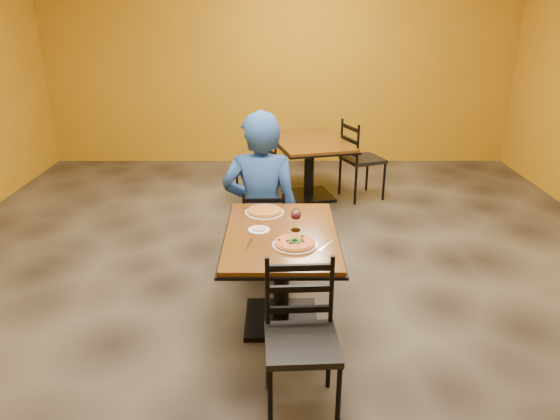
{
  "coord_description": "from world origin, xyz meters",
  "views": [
    {
      "loc": [
        -0.02,
        -3.92,
        2.27
      ],
      "look_at": [
        -0.01,
        -0.3,
        0.85
      ],
      "focal_mm": 33.2,
      "sensor_mm": 36.0,
      "label": 1
    }
  ],
  "objects_px": {
    "plate_far": "(265,213)",
    "pizza_far": "(265,211)",
    "diner": "(261,192)",
    "table_main": "(281,257)",
    "chair_second_left": "(256,162)",
    "pizza_main": "(295,243)",
    "table_second": "(309,155)",
    "chair_main_near": "(302,345)",
    "chair_main_far": "(264,230)",
    "chair_second_right": "(363,160)",
    "plate_main": "(295,245)",
    "wine_glass": "(296,219)",
    "side_plate": "(259,230)"
  },
  "relations": [
    {
      "from": "pizza_main",
      "to": "pizza_far",
      "type": "bearing_deg",
      "value": 110.31
    },
    {
      "from": "table_main",
      "to": "pizza_far",
      "type": "relative_size",
      "value": 4.39
    },
    {
      "from": "chair_second_left",
      "to": "side_plate",
      "type": "height_order",
      "value": "chair_second_left"
    },
    {
      "from": "chair_second_left",
      "to": "pizza_main",
      "type": "height_order",
      "value": "chair_second_left"
    },
    {
      "from": "chair_second_left",
      "to": "wine_glass",
      "type": "bearing_deg",
      "value": -15.03
    },
    {
      "from": "chair_main_far",
      "to": "wine_glass",
      "type": "height_order",
      "value": "wine_glass"
    },
    {
      "from": "table_second",
      "to": "chair_second_right",
      "type": "distance_m",
      "value": 0.67
    },
    {
      "from": "table_main",
      "to": "side_plate",
      "type": "xyz_separation_m",
      "value": [
        -0.16,
        0.04,
        0.2
      ]
    },
    {
      "from": "chair_main_far",
      "to": "diner",
      "type": "bearing_deg",
      "value": -74.22
    },
    {
      "from": "chair_main_near",
      "to": "chair_second_left",
      "type": "xyz_separation_m",
      "value": [
        -0.42,
        3.76,
        -0.0
      ]
    },
    {
      "from": "chair_main_near",
      "to": "side_plate",
      "type": "height_order",
      "value": "chair_main_near"
    },
    {
      "from": "chair_main_near",
      "to": "chair_main_far",
      "type": "bearing_deg",
      "value": 95.62
    },
    {
      "from": "plate_far",
      "to": "side_plate",
      "type": "relative_size",
      "value": 1.94
    },
    {
      "from": "side_plate",
      "to": "table_main",
      "type": "bearing_deg",
      "value": -14.47
    },
    {
      "from": "chair_main_far",
      "to": "chair_second_left",
      "type": "xyz_separation_m",
      "value": [
        -0.16,
        2.0,
        0.05
      ]
    },
    {
      "from": "chair_main_near",
      "to": "plate_main",
      "type": "bearing_deg",
      "value": 88.93
    },
    {
      "from": "table_main",
      "to": "diner",
      "type": "xyz_separation_m",
      "value": [
        -0.18,
        0.92,
        0.18
      ]
    },
    {
      "from": "diner",
      "to": "table_main",
      "type": "bearing_deg",
      "value": 104.43
    },
    {
      "from": "pizza_far",
      "to": "wine_glass",
      "type": "bearing_deg",
      "value": -54.94
    },
    {
      "from": "wine_glass",
      "to": "chair_main_near",
      "type": "bearing_deg",
      "value": -89.57
    },
    {
      "from": "chair_main_far",
      "to": "chair_second_left",
      "type": "height_order",
      "value": "chair_second_left"
    },
    {
      "from": "table_second",
      "to": "chair_second_right",
      "type": "xyz_separation_m",
      "value": [
        0.67,
        -0.0,
        -0.06
      ]
    },
    {
      "from": "table_main",
      "to": "table_second",
      "type": "bearing_deg",
      "value": 82.61
    },
    {
      "from": "chair_second_right",
      "to": "plate_main",
      "type": "bearing_deg",
      "value": 140.84
    },
    {
      "from": "chair_main_near",
      "to": "plate_far",
      "type": "bearing_deg",
      "value": 97.58
    },
    {
      "from": "plate_main",
      "to": "pizza_far",
      "type": "height_order",
      "value": "pizza_far"
    },
    {
      "from": "chair_main_near",
      "to": "pizza_main",
      "type": "distance_m",
      "value": 0.79
    },
    {
      "from": "pizza_far",
      "to": "side_plate",
      "type": "xyz_separation_m",
      "value": [
        -0.03,
        -0.35,
        -0.02
      ]
    },
    {
      "from": "chair_second_left",
      "to": "plate_main",
      "type": "distance_m",
      "value": 3.07
    },
    {
      "from": "pizza_far",
      "to": "plate_main",
      "type": "bearing_deg",
      "value": -69.69
    },
    {
      "from": "table_main",
      "to": "diner",
      "type": "height_order",
      "value": "diner"
    },
    {
      "from": "table_second",
      "to": "chair_second_left",
      "type": "height_order",
      "value": "chair_second_left"
    },
    {
      "from": "table_main",
      "to": "chair_second_left",
      "type": "bearing_deg",
      "value": 96.14
    },
    {
      "from": "chair_second_left",
      "to": "side_plate",
      "type": "relative_size",
      "value": 5.81
    },
    {
      "from": "table_second",
      "to": "plate_far",
      "type": "height_order",
      "value": "plate_far"
    },
    {
      "from": "table_main",
      "to": "plate_far",
      "type": "relative_size",
      "value": 3.97
    },
    {
      "from": "table_second",
      "to": "diner",
      "type": "distance_m",
      "value": 1.99
    },
    {
      "from": "plate_main",
      "to": "table_second",
      "type": "bearing_deg",
      "value": 84.84
    },
    {
      "from": "table_main",
      "to": "chair_second_left",
      "type": "height_order",
      "value": "chair_second_left"
    },
    {
      "from": "pizza_far",
      "to": "wine_glass",
      "type": "height_order",
      "value": "wine_glass"
    },
    {
      "from": "chair_second_left",
      "to": "pizza_main",
      "type": "relative_size",
      "value": 3.27
    },
    {
      "from": "side_plate",
      "to": "chair_main_far",
      "type": "bearing_deg",
      "value": 88.84
    },
    {
      "from": "chair_second_right",
      "to": "pizza_main",
      "type": "distance_m",
      "value": 3.19
    },
    {
      "from": "chair_second_left",
      "to": "diner",
      "type": "distance_m",
      "value": 1.93
    },
    {
      "from": "side_plate",
      "to": "plate_far",
      "type": "bearing_deg",
      "value": 84.55
    },
    {
      "from": "plate_far",
      "to": "pizza_far",
      "type": "height_order",
      "value": "pizza_far"
    },
    {
      "from": "wine_glass",
      "to": "table_second",
      "type": "bearing_deg",
      "value": 84.66
    },
    {
      "from": "chair_second_right",
      "to": "wine_glass",
      "type": "xyz_separation_m",
      "value": [
        -0.93,
        -2.77,
        0.35
      ]
    },
    {
      "from": "diner",
      "to": "plate_main",
      "type": "bearing_deg",
      "value": 106.93
    },
    {
      "from": "pizza_main",
      "to": "pizza_far",
      "type": "xyz_separation_m",
      "value": [
        -0.22,
        0.6,
        0.0
      ]
    }
  ]
}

